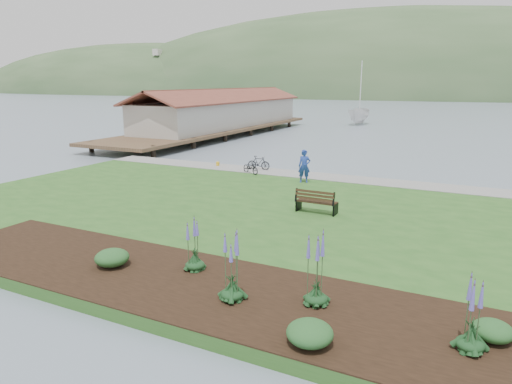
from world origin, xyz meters
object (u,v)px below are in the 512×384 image
Objects in this scene: park_bench at (316,201)px; person at (304,163)px; sailboat at (359,125)px; bicycle_a at (251,167)px.

person is (-2.77, 5.90, 0.58)m from park_bench.
sailboat is (-7.35, 42.86, -1.54)m from person.
person is 4.20m from bicycle_a.
sailboat is at bearing 77.72° from person.
park_bench is 49.80m from sailboat.
park_bench is 0.81× the size of person.
park_bench is 6.54m from person.
bicycle_a is (-6.80, 6.84, -0.16)m from park_bench.
bicycle_a is at bearing 136.20° from park_bench.
person reaches higher than bicycle_a.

